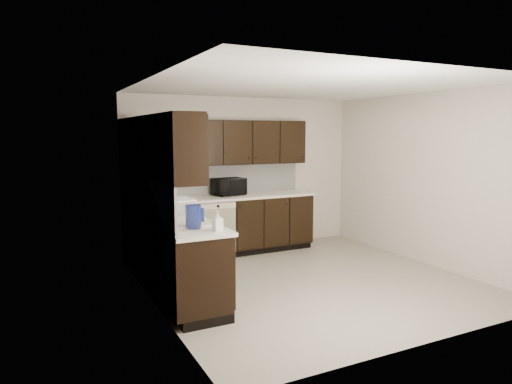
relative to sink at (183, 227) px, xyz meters
The scene contains 20 objects.
floor 1.90m from the sink, ahead, with size 4.00×4.00×0.00m, color gray.
ceiling 2.33m from the sink, ahead, with size 4.00×4.00×0.00m, color white.
wall_back 2.65m from the sink, 50.13° to the left, with size 4.00×0.02×2.50m, color beige.
wall_left 0.49m from the sink, behind, with size 0.02×4.00×2.50m, color beige.
wall_right 3.70m from the sink, ahead, with size 0.02×4.00×2.50m, color beige.
wall_front 2.63m from the sink, 49.77° to the right, with size 4.00×0.02×2.50m, color beige.
lower_cabinets 1.39m from the sink, 58.99° to the left, with size 3.00×2.80×0.90m.
countertop 1.31m from the sink, 59.01° to the left, with size 3.03×2.83×0.04m.
backsplash 1.44m from the sink, 70.83° to the left, with size 3.00×2.80×0.48m.
upper_cabinets 1.61m from the sink, 64.56° to the left, with size 3.00×2.80×0.70m.
dishwasher 1.76m from the sink, 55.40° to the left, with size 0.58×0.04×0.78m.
sink is the anchor object (origin of this frame).
microwave 2.21m from the sink, 53.42° to the left, with size 0.49×0.33×0.27m, color black.
soap_bottle_a 0.66m from the sink, 74.95° to the right, with size 0.09×0.09×0.20m, color gray.
soap_bottle_b 0.24m from the sink, 157.85° to the left, with size 0.09×0.09×0.24m, color gray.
toaster_oven 1.71m from the sink, 92.32° to the left, with size 0.40×0.30×0.25m, color #A9A9AB.
storage_bin 0.42m from the sink, 92.54° to the left, with size 0.49×0.36×0.19m, color white.
blue_pitcher 0.44m from the sink, 91.49° to the right, with size 0.16×0.16×0.24m, color navy.
teal_tumbler 1.38m from the sink, 82.11° to the left, with size 0.08×0.08×0.18m, color #0B8074.
paper_towel_roll 1.38m from the sink, 87.46° to the left, with size 0.12×0.12×0.27m, color white.
Camera 1 is at (-3.18, -4.85, 1.92)m, focal length 32.00 mm.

